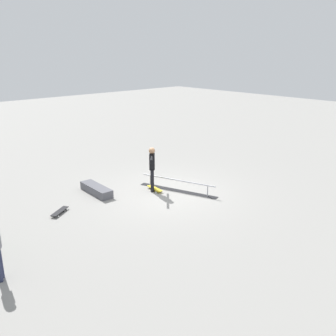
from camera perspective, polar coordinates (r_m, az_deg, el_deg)
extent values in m
plane|color=gray|center=(13.66, -0.48, -3.81)|extent=(60.00, 60.00, 0.00)
cube|color=black|center=(13.84, 1.52, -3.50)|extent=(3.04, 1.24, 0.01)
cylinder|color=#B7B7BC|center=(13.31, 6.11, -3.54)|extent=(0.04, 0.04, 0.42)
cylinder|color=#B7B7BC|center=(14.31, -2.73, -1.92)|extent=(0.04, 0.04, 0.42)
cylinder|color=#B7B7BC|center=(13.70, 1.54, -1.89)|extent=(2.83, 1.01, 0.05)
cube|color=#595960|center=(13.78, -10.97, -3.29)|extent=(1.62, 0.52, 0.30)
cylinder|color=black|center=(13.76, -2.42, -1.79)|extent=(0.17, 0.17, 0.84)
cylinder|color=black|center=(13.60, -2.45, -2.03)|extent=(0.17, 0.17, 0.84)
cube|color=black|center=(13.45, -2.48, 0.99)|extent=(0.29, 0.29, 0.60)
sphere|color=#A87A56|center=(13.34, -2.50, 2.69)|extent=(0.23, 0.23, 0.23)
cylinder|color=black|center=(13.77, -2.43, 2.36)|extent=(0.47, 0.44, 0.08)
cylinder|color=black|center=(13.01, -2.55, 1.45)|extent=(0.47, 0.44, 0.08)
cube|color=yellow|center=(13.86, -2.05, -3.14)|extent=(0.82, 0.31, 0.02)
cylinder|color=white|center=(13.72, -1.03, -3.59)|extent=(0.06, 0.04, 0.05)
cylinder|color=white|center=(13.61, -1.84, -3.78)|extent=(0.06, 0.04, 0.05)
cylinder|color=white|center=(14.15, -2.25, -2.93)|extent=(0.06, 0.04, 0.05)
cylinder|color=white|center=(14.04, -3.04, -3.11)|extent=(0.06, 0.04, 0.05)
cylinder|color=#2D3351|center=(9.50, -24.45, -13.11)|extent=(0.16, 0.16, 0.78)
cube|color=black|center=(12.44, -16.34, -6.39)|extent=(0.59, 0.78, 0.02)
cylinder|color=white|center=(12.73, -16.14, -6.07)|extent=(0.05, 0.06, 0.05)
cylinder|color=white|center=(12.62, -15.24, -6.21)|extent=(0.05, 0.06, 0.05)
cylinder|color=white|center=(12.31, -17.44, -7.03)|extent=(0.05, 0.06, 0.05)
cylinder|color=white|center=(12.20, -16.51, -7.18)|extent=(0.05, 0.06, 0.05)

